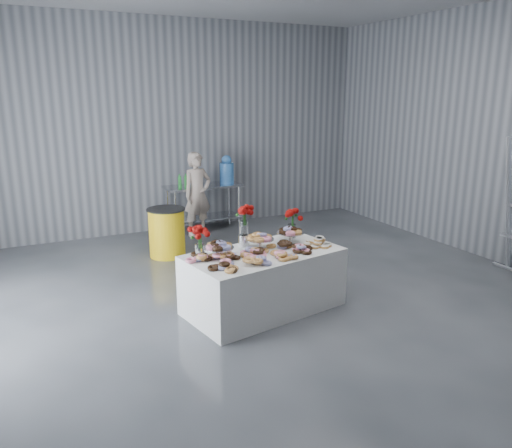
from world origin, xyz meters
The scene contains 16 objects.
ground centered at (0.00, 0.00, 0.00)m, with size 9.00×9.00×0.00m, color #34373B.
room_walls centered at (-0.27, 0.07, 2.64)m, with size 8.04×9.04×4.02m.
display_table centered at (-0.20, 0.25, 0.38)m, with size 1.90×1.00×0.75m, color white.
prep_table centered at (0.44, 4.10, 0.62)m, with size 1.50×0.60×0.90m.
donut_mounds centered at (-0.20, 0.20, 0.80)m, with size 1.80×0.80×0.09m, color gold, non-canonical shape.
cake_stand_left centered at (-0.77, 0.30, 0.89)m, with size 0.36×0.36×0.17m.
cake_stand_mid centered at (-0.18, 0.40, 0.89)m, with size 0.36×0.36×0.17m.
cake_stand_right centered at (0.31, 0.49, 0.89)m, with size 0.36×0.36×0.17m.
danish_pile centered at (0.56, 0.23, 0.81)m, with size 0.48×0.48×0.11m, color white, non-canonical shape.
bouquet_left centered at (-0.99, 0.36, 1.05)m, with size 0.26×0.26×0.42m.
bouquet_right centered at (0.43, 0.66, 1.05)m, with size 0.26×0.26×0.42m.
bouquet_center centered at (-0.31, 0.58, 1.13)m, with size 0.26×0.26×0.57m.
water_jug centered at (0.94, 4.10, 1.15)m, with size 0.28×0.28×0.55m.
drink_bottles centered at (0.12, 4.00, 1.04)m, with size 0.54×0.08×0.27m, color #268C33, non-canonical shape.
person centered at (0.21, 3.80, 0.79)m, with size 0.58×0.38×1.58m, color #CC8C93.
trash_barrel centered at (-0.68, 2.83, 0.41)m, with size 0.63×0.63×0.81m.
Camera 1 is at (-2.85, -4.93, 2.65)m, focal length 35.00 mm.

